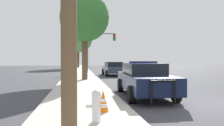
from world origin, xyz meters
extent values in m
plane|color=#3D3D42|center=(0.00, 0.00, 0.00)|extent=(110.00, 110.00, 0.00)
cube|color=#BCB7AD|center=(-5.10, 0.00, 0.07)|extent=(3.00, 110.00, 0.13)
cube|color=#141E3D|center=(-2.29, 2.21, 0.68)|extent=(2.06, 4.96, 0.68)
cube|color=black|center=(-2.28, 2.46, 1.26)|extent=(1.69, 2.61, 0.49)
cylinder|color=black|center=(-1.48, 0.66, 0.34)|extent=(0.27, 0.69, 0.68)
cylinder|color=black|center=(-3.26, 0.75, 0.34)|extent=(0.27, 0.69, 0.68)
cylinder|color=black|center=(-1.33, 3.68, 0.34)|extent=(0.27, 0.69, 0.68)
cylinder|color=black|center=(-3.10, 3.77, 0.34)|extent=(0.27, 0.69, 0.68)
cylinder|color=black|center=(-2.01, -0.36, 0.58)|extent=(0.07, 0.07, 0.80)
cylinder|color=black|center=(-2.83, -0.32, 0.58)|extent=(0.07, 0.07, 0.80)
cylinder|color=black|center=(-2.42, -0.34, 0.95)|extent=(0.86, 0.11, 0.07)
cube|color=navy|center=(-2.28, 2.46, 1.55)|extent=(1.31, 0.27, 0.09)
cube|color=navy|center=(-1.38, 2.17, 0.71)|extent=(0.18, 3.51, 0.19)
cylinder|color=white|center=(-4.84, -2.02, 0.46)|extent=(0.22, 0.22, 0.66)
sphere|color=white|center=(-4.84, -2.02, 0.82)|extent=(0.23, 0.23, 0.23)
cylinder|color=white|center=(-5.02, -2.02, 0.53)|extent=(0.15, 0.09, 0.09)
cylinder|color=white|center=(-4.65, -2.02, 0.53)|extent=(0.15, 0.09, 0.09)
cylinder|color=#424247|center=(-4.11, 21.00, 2.68)|extent=(0.16, 0.16, 5.10)
cylinder|color=#424247|center=(-2.34, 21.00, 5.08)|extent=(3.53, 0.11, 0.11)
cube|color=black|center=(-0.58, 21.00, 4.63)|extent=(0.30, 0.24, 0.90)
sphere|color=red|center=(-0.58, 20.87, 4.93)|extent=(0.20, 0.20, 0.20)
sphere|color=orange|center=(-0.58, 20.87, 4.63)|extent=(0.20, 0.20, 0.20)
sphere|color=green|center=(-0.58, 20.87, 4.33)|extent=(0.20, 0.20, 0.20)
cube|color=#333856|center=(-1.67, 15.33, 0.64)|extent=(1.81, 4.59, 0.63)
cube|color=black|center=(-1.67, 15.10, 1.19)|extent=(1.54, 2.40, 0.49)
cylinder|color=black|center=(-2.55, 16.73, 0.32)|extent=(0.25, 0.65, 0.65)
cylinder|color=black|center=(-0.84, 16.75, 0.32)|extent=(0.25, 0.65, 0.65)
cylinder|color=black|center=(-2.50, 13.90, 0.32)|extent=(0.25, 0.65, 0.65)
cylinder|color=black|center=(-0.79, 13.93, 0.32)|extent=(0.25, 0.65, 0.65)
cylinder|color=brown|center=(-5.31, 35.99, 2.21)|extent=(0.46, 0.46, 4.16)
sphere|color=#5B9947|center=(-5.31, 35.99, 5.83)|extent=(5.58, 5.58, 5.58)
cylinder|color=brown|center=(-4.78, 9.71, 2.02)|extent=(0.43, 0.43, 3.79)
sphere|color=#387A33|center=(-4.78, 9.71, 4.97)|extent=(3.83, 3.83, 3.83)
cone|color=orange|center=(-4.55, -0.94, 0.45)|extent=(0.33, 0.33, 0.63)
cylinder|color=white|center=(-4.55, -0.94, 0.48)|extent=(0.18, 0.18, 0.09)
camera|label=1|loc=(-5.27, -7.38, 1.68)|focal=35.00mm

